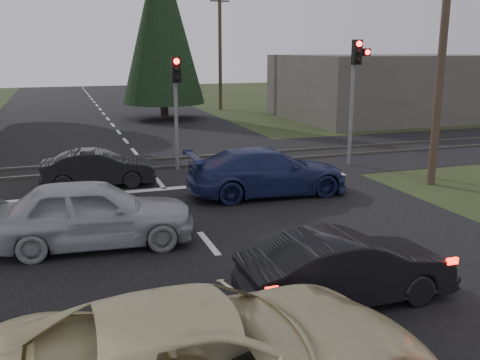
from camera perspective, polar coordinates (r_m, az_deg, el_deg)
name	(u,v)px	position (r m, az deg, el deg)	size (l,w,h in m)	color
ground	(254,299)	(9.79, 1.49, -12.62)	(120.00, 120.00, 0.00)	#233116
road	(155,177)	(18.98, -9.09, 0.35)	(14.00, 100.00, 0.01)	black
rail_corridor	(145,165)	(20.91, -10.05, 1.55)	(120.00, 8.00, 0.01)	black
stop_line	(165,189)	(17.26, -8.04, -0.94)	(13.00, 0.35, 0.00)	silver
rail_near	(149,168)	(20.12, -9.69, 1.22)	(120.00, 0.12, 0.10)	#59544C
rail_far	(142,160)	(21.67, -10.39, 2.09)	(120.00, 0.12, 0.10)	#59544C
traffic_signal_right	(356,78)	(20.66, 12.26, 10.58)	(0.68, 0.48, 4.70)	slate
traffic_signal_center	(176,94)	(19.39, -6.81, 9.10)	(0.32, 0.48, 4.10)	slate
utility_pole_near	(443,37)	(18.34, 20.88, 14.06)	(1.80, 0.26, 9.00)	#4C3D2D
utility_pole_mid	(220,44)	(39.93, -2.15, 14.29)	(1.80, 0.26, 9.00)	#4C3D2D
utility_pole_far	(157,46)	(64.27, -8.82, 13.94)	(1.80, 0.26, 9.00)	#4C3D2D
conifer_tree	(161,22)	(34.88, -8.38, 16.32)	(5.20, 5.20, 11.00)	#473D33
building_right	(395,86)	(36.92, 16.16, 9.58)	(14.00, 10.00, 4.00)	#59514C
dark_hatchback	(347,268)	(9.64, 11.31, -9.23)	(1.33, 3.83, 1.26)	black
silver_car	(92,213)	(12.46, -15.48, -3.44)	(1.82, 4.53, 1.54)	#A2A4AA
blue_sedan	(268,172)	(16.32, 2.96, 0.88)	(2.01, 4.95, 1.44)	navy
dark_car_far	(99,168)	(17.94, -14.84, 1.20)	(1.25, 3.60, 1.18)	black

